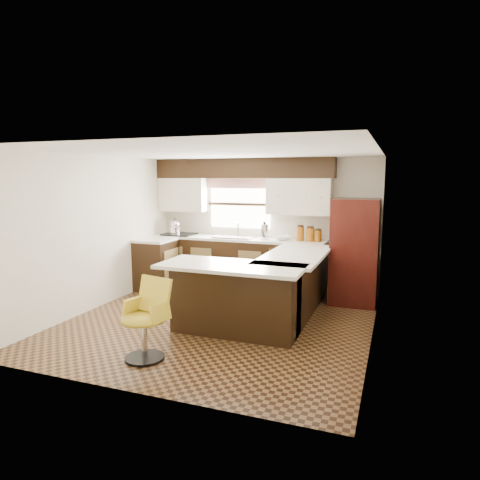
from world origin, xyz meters
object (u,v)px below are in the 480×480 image
at_px(peninsula_long, 292,286).
at_px(bar_chair, 143,320).
at_px(peninsula_return, 235,300).
at_px(refrigerator, 355,251).

distance_m(peninsula_long, bar_chair, 2.44).
bearing_deg(peninsula_return, refrigerator, 55.80).
bearing_deg(peninsula_return, bar_chair, -120.32).
relative_size(peninsula_long, bar_chair, 2.11).
height_order(peninsula_long, refrigerator, refrigerator).
height_order(peninsula_return, bar_chair, bar_chair).
height_order(refrigerator, bar_chair, refrigerator).
xyz_separation_m(peninsula_return, bar_chair, (-0.67, -1.15, 0.01)).
relative_size(peninsula_return, refrigerator, 0.96).
distance_m(peninsula_long, refrigerator, 1.34).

